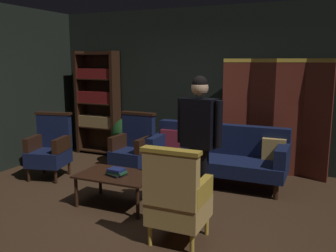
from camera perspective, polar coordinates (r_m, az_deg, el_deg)
The scene contains 15 objects.
ground_plane at distance 4.77m, azimuth -4.01°, elevation -12.89°, with size 10.00×10.00×0.00m, color #3D2819.
back_wall at distance 6.67m, azimuth 5.81°, elevation 6.12°, with size 7.20×0.10×2.80m, color black.
side_wall_left at distance 6.78m, azimuth -24.71°, elevation 5.31°, with size 0.10×3.60×2.80m, color black.
folding_screen at distance 6.19m, azimuth 16.30°, elevation 1.58°, with size 1.73×0.27×1.90m.
bookshelf at distance 7.43m, azimuth -10.86°, elevation 3.85°, with size 0.90×0.32×2.05m.
velvet_couch at distance 5.72m, azimuth 7.74°, elevation -4.26°, with size 2.12×0.78×0.88m.
coffee_table at distance 4.82m, azimuth -7.98°, elevation -8.00°, with size 1.00×0.64×0.42m.
armchair_gilt_accent at distance 3.79m, azimuth 1.41°, elevation -11.17°, with size 0.60×0.58×1.04m.
armchair_wing_left at distance 6.18m, azimuth -17.94°, elevation -3.20°, with size 0.70×0.69×1.04m.
armchair_wing_right at distance 5.92m, azimuth -5.39°, elevation -3.31°, with size 0.60×0.59×1.04m.
standing_figure at distance 4.30m, azimuth 4.89°, elevation -1.17°, with size 0.58×0.28×1.70m.
potted_plant at distance 6.67m, azimuth -6.54°, elevation -1.80°, with size 0.55×0.55×0.84m.
book_black_cloth at distance 4.75m, azimuth -8.05°, elevation -7.49°, with size 0.21×0.20×0.03m, color black.
book_green_cloth at distance 4.74m, azimuth -8.05°, elevation -7.17°, with size 0.24×0.15×0.03m, color #1E4C28.
book_navy_cloth at distance 4.73m, azimuth -8.06°, elevation -6.81°, with size 0.19×0.16×0.04m, color navy.
Camera 1 is at (2.08, -3.87, 1.88)m, focal length 38.99 mm.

